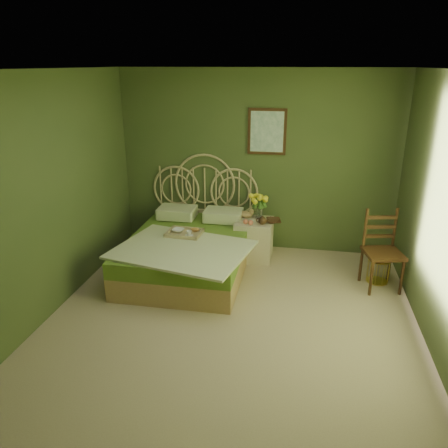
% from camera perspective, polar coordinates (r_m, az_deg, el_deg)
% --- Properties ---
extents(floor, '(4.50, 4.50, 0.00)m').
position_cam_1_polar(floor, '(4.81, 0.70, -13.19)').
color(floor, tan).
rests_on(floor, ground).
extents(ceiling, '(4.50, 4.50, 0.00)m').
position_cam_1_polar(ceiling, '(4.01, 0.87, 19.56)').
color(ceiling, silver).
rests_on(ceiling, wall_back).
extents(wall_back, '(4.00, 0.00, 4.00)m').
position_cam_1_polar(wall_back, '(6.38, 4.25, 8.01)').
color(wall_back, '#4D5B2F').
rests_on(wall_back, floor).
extents(wall_left, '(0.00, 4.50, 4.50)m').
position_cam_1_polar(wall_left, '(4.96, -22.67, 2.88)').
color(wall_left, '#4D5B2F').
rests_on(wall_left, floor).
extents(wall_art, '(0.54, 0.04, 0.64)m').
position_cam_1_polar(wall_art, '(6.26, 5.65, 11.92)').
color(wall_art, '#331B0E').
rests_on(wall_art, wall_back).
extents(bed, '(1.78, 2.24, 1.39)m').
position_cam_1_polar(bed, '(5.90, -4.52, -3.19)').
color(bed, tan).
rests_on(bed, floor).
extents(nightstand, '(0.52, 0.52, 1.00)m').
position_cam_1_polar(nightstand, '(6.23, 4.00, -1.37)').
color(nightstand, beige).
rests_on(nightstand, floor).
extents(chair, '(0.52, 0.52, 0.98)m').
position_cam_1_polar(chair, '(5.73, 20.05, -2.58)').
color(chair, '#331B0E').
rests_on(chair, floor).
extents(birdcage, '(0.27, 0.27, 0.41)m').
position_cam_1_polar(birdcage, '(5.94, 19.54, -5.36)').
color(birdcage, gold).
rests_on(birdcage, floor).
extents(book_lower, '(0.23, 0.27, 0.02)m').
position_cam_1_polar(book_lower, '(6.15, 5.67, 0.48)').
color(book_lower, '#381E0F').
rests_on(book_lower, nightstand).
extents(book_upper, '(0.21, 0.25, 0.02)m').
position_cam_1_polar(book_upper, '(6.14, 5.68, 0.64)').
color(book_upper, '#472819').
rests_on(book_upper, nightstand).
extents(cereal_bowl, '(0.18, 0.18, 0.04)m').
position_cam_1_polar(cereal_bowl, '(5.85, -6.01, -0.84)').
color(cereal_bowl, white).
rests_on(cereal_bowl, bed).
extents(coffee_cup, '(0.08, 0.08, 0.07)m').
position_cam_1_polar(coffee_cup, '(5.70, -4.58, -1.21)').
color(coffee_cup, white).
rests_on(coffee_cup, bed).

